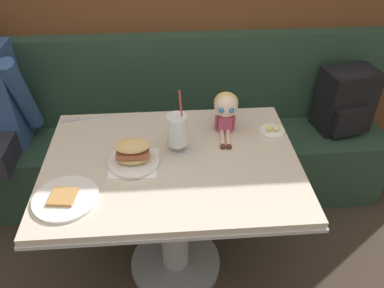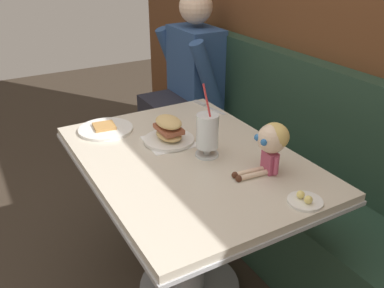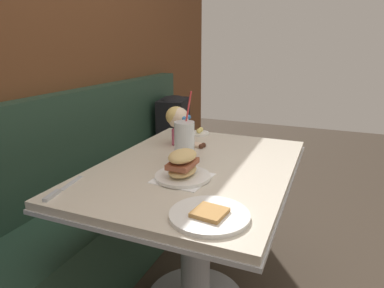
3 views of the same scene
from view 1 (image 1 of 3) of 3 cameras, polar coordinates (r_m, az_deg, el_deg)
The scene contains 9 objects.
booth_bench at distance 2.41m, azimuth -3.22°, elevation -0.60°, with size 2.60×0.48×1.00m.
diner_table at distance 1.79m, azimuth -2.86°, elevation -7.28°, with size 1.11×0.81×0.74m.
toast_plate at distance 1.54m, azimuth -18.36°, elevation -7.69°, with size 0.25×0.25×0.03m.
milkshake_glass at distance 1.65m, azimuth -2.18°, elevation 1.85°, with size 0.10×0.10×0.31m.
sandwich_plate at distance 1.63m, azimuth -8.77°, elevation -1.58°, with size 0.22×0.22×0.12m.
butter_saucer at distance 1.86m, azimuth 11.87°, elevation 2.00°, with size 0.12×0.12×0.04m.
butter_knife at distance 1.99m, azimuth -16.59°, elevation 3.51°, with size 0.23×0.06×0.01m.
seated_doll at distance 1.77m, azimuth 5.08°, elevation 5.43°, with size 0.12×0.22×0.20m.
backpack at distance 2.44m, azimuth 22.05°, elevation 6.41°, with size 0.33×0.29×0.41m.
Camera 1 is at (-0.01, -1.11, 1.78)m, focal length 35.76 mm.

